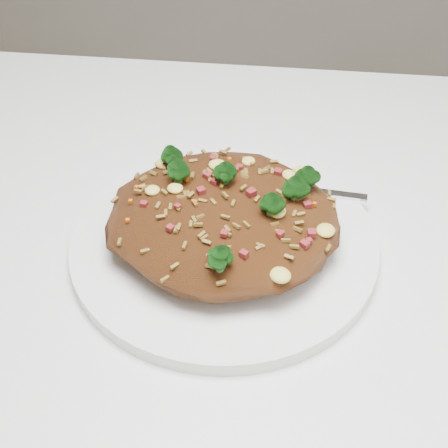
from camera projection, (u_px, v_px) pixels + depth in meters
The scene contains 4 objects.
dining_table at pixel (328, 374), 0.57m from camera, with size 1.20×0.80×0.75m.
plate at pixel (224, 242), 0.56m from camera, with size 0.27×0.27×0.01m, color white.
fried_rice at pixel (224, 211), 0.53m from camera, with size 0.20×0.18×0.07m.
fork at pixel (291, 188), 0.60m from camera, with size 0.16×0.03×0.00m.
Camera 1 is at (-0.06, -0.34, 1.15)m, focal length 50.00 mm.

